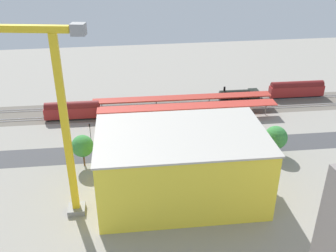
{
  "coord_description": "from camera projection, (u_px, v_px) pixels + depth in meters",
  "views": [
    {
      "loc": [
        22.56,
        94.87,
        53.93
      ],
      "look_at": [
        9.5,
        0.77,
        4.67
      ],
      "focal_mm": 41.09,
      "sensor_mm": 36.0,
      "label": 1
    }
  ],
  "objects": [
    {
      "name": "ground_plane",
      "position": [
        200.0,
        137.0,
        111.0
      ],
      "size": [
        200.59,
        200.59,
        0.0
      ],
      "primitive_type": "plane",
      "color": "gray",
      "rests_on": "ground"
    },
    {
      "name": "rail_bed",
      "position": [
        187.0,
        107.0,
        129.22
      ],
      "size": [
        125.69,
        17.93,
        0.01
      ],
      "primitive_type": "cube",
      "rotation": [
        0.0,
        0.0,
        -0.02
      ],
      "color": "#665E54",
      "rests_on": "ground"
    },
    {
      "name": "street_asphalt",
      "position": [
        205.0,
        147.0,
        105.78
      ],
      "size": [
        125.55,
        11.95,
        0.01
      ],
      "primitive_type": "cube",
      "rotation": [
        0.0,
        0.0,
        -0.02
      ],
      "color": "#424244",
      "rests_on": "ground"
    },
    {
      "name": "track_rails",
      "position": [
        187.0,
        107.0,
        129.14
      ],
      "size": [
        125.34,
        11.49,
        0.12
      ],
      "color": "#9E9EA8",
      "rests_on": "ground"
    },
    {
      "name": "platform_canopy_near",
      "position": [
        188.0,
        106.0,
        119.89
      ],
      "size": [
        56.49,
        6.22,
        4.41
      ],
      "color": "#B73328",
      "rests_on": "ground"
    },
    {
      "name": "platform_canopy_far",
      "position": [
        183.0,
        98.0,
        125.69
      ],
      "size": [
        58.72,
        5.44,
        4.54
      ],
      "color": "#A82D23",
      "rests_on": "ground"
    },
    {
      "name": "locomotive",
      "position": [
        241.0,
        95.0,
        133.82
      ],
      "size": [
        15.15,
        3.27,
        5.25
      ],
      "color": "black",
      "rests_on": "ground"
    },
    {
      "name": "passenger_coach",
      "position": [
        297.0,
        89.0,
        135.73
      ],
      "size": [
        19.54,
        3.41,
        5.94
      ],
      "color": "black",
      "rests_on": "ground"
    },
    {
      "name": "freight_coach_far",
      "position": [
        72.0,
        110.0,
        120.2
      ],
      "size": [
        17.3,
        3.46,
        5.82
      ],
      "color": "black",
      "rests_on": "ground"
    },
    {
      "name": "parked_car_0",
      "position": [
        262.0,
        134.0,
        110.96
      ],
      "size": [
        4.31,
        1.85,
        1.68
      ],
      "color": "black",
      "rests_on": "ground"
    },
    {
      "name": "parked_car_1",
      "position": [
        234.0,
        137.0,
        109.44
      ],
      "size": [
        4.38,
        2.0,
        1.59
      ],
      "color": "black",
      "rests_on": "ground"
    },
    {
      "name": "parked_car_2",
      "position": [
        208.0,
        138.0,
        109.1
      ],
      "size": [
        4.51,
        1.82,
        1.74
      ],
      "color": "black",
      "rests_on": "ground"
    },
    {
      "name": "parked_car_3",
      "position": [
        176.0,
        142.0,
        107.11
      ],
      "size": [
        4.4,
        2.04,
        1.71
      ],
      "color": "black",
      "rests_on": "ground"
    },
    {
      "name": "parked_car_4",
      "position": [
        148.0,
        143.0,
        106.62
      ],
      "size": [
        4.31,
        2.13,
        1.69
      ],
      "color": "black",
      "rests_on": "ground"
    },
    {
      "name": "parked_car_5",
      "position": [
        119.0,
        145.0,
        105.38
      ],
      "size": [
        4.8,
        1.96,
        1.88
      ],
      "color": "black",
      "rests_on": "ground"
    },
    {
      "name": "construction_building",
      "position": [
        181.0,
        166.0,
        83.58
      ],
      "size": [
        35.89,
        22.68,
        15.4
      ],
      "primitive_type": "cube",
      "rotation": [
        0.0,
        0.0,
        -0.02
      ],
      "color": "yellow",
      "rests_on": "ground"
    },
    {
      "name": "construction_roof_slab",
      "position": [
        182.0,
        134.0,
        79.95
      ],
      "size": [
        36.5,
        23.29,
        0.4
      ],
      "primitive_type": "cube",
      "rotation": [
        0.0,
        0.0,
        -0.02
      ],
      "color": "#B7B2A8",
      "rests_on": "construction_building"
    },
    {
      "name": "tower_crane",
      "position": [
        55.0,
        114.0,
        71.52
      ],
      "size": [
        24.35,
        6.18,
        39.8
      ],
      "color": "gray",
      "rests_on": "ground"
    },
    {
      "name": "box_truck_0",
      "position": [
        208.0,
        146.0,
        102.82
      ],
      "size": [
        9.53,
        3.04,
        3.65
      ],
      "color": "black",
      "rests_on": "ground"
    },
    {
      "name": "box_truck_1",
      "position": [
        123.0,
        153.0,
        99.91
      ],
      "size": [
        9.46,
        2.86,
        3.66
      ],
      "color": "black",
      "rests_on": "ground"
    },
    {
      "name": "box_truck_2",
      "position": [
        124.0,
        153.0,
        99.96
      ],
      "size": [
        8.91,
        2.81,
        3.16
      ],
      "color": "black",
      "rests_on": "ground"
    },
    {
      "name": "street_tree_0",
      "position": [
        234.0,
        136.0,
        100.11
      ],
      "size": [
        5.21,
        5.21,
        8.22
      ],
      "color": "brown",
      "rests_on": "ground"
    },
    {
      "name": "street_tree_1",
      "position": [
        82.0,
        146.0,
        95.08
      ],
      "size": [
        5.53,
        5.53,
        8.54
      ],
      "color": "brown",
      "rests_on": "ground"
    },
    {
      "name": "street_tree_2",
      "position": [
        276.0,
        138.0,
        100.48
      ],
      "size": [
        6.16,
        6.16,
        8.08
      ],
      "color": "brown",
      "rests_on": "ground"
    },
    {
      "name": "street_tree_3",
      "position": [
        275.0,
        138.0,
        101.02
      ],
      "size": [
        4.42,
        4.42,
        6.92
      ],
      "color": "brown",
      "rests_on": "ground"
    },
    {
      "name": "traffic_light",
      "position": [
        90.0,
        132.0,
        103.77
      ],
      "size": [
        0.5,
        0.36,
        7.25
      ],
      "color": "#333333",
      "rests_on": "ground"
    }
  ]
}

